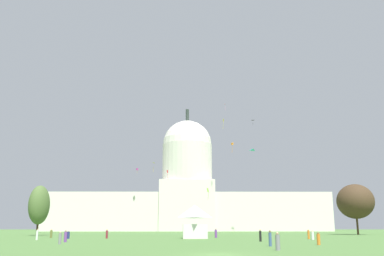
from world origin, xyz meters
TOP-DOWN VIEW (x-y plane):
  - ground_plane at (0.00, 0.00)m, footprint 800.00×800.00m
  - capitol_building at (-2.70, 195.38)m, footprint 146.99×26.95m
  - event_tent at (-1.02, 47.93)m, footprint 4.80×6.40m
  - tree_west_near at (-40.25, 76.61)m, footprint 6.54×7.27m
  - tree_east_far at (45.49, 88.71)m, footprint 14.58×14.58m
  - person_olive_near_tree_west at (-29.03, 51.98)m, footprint 0.60×0.60m
  - person_grey_near_tree_east at (5.79, 5.62)m, footprint 0.58×0.58m
  - person_purple_mid_right at (-19.44, 27.55)m, footprint 0.47×0.47m
  - person_denim_aisle_center at (6.71, 14.12)m, footprint 0.45×0.45m
  - person_white_mid_center at (18.52, 39.06)m, footprint 0.48×0.48m
  - person_navy_mid_left at (-24.04, 45.99)m, footprint 0.52×0.52m
  - person_maroon_front_left at (-17.40, 47.78)m, footprint 0.57×0.57m
  - person_black_front_center at (8.30, 30.18)m, footprint 0.39×0.39m
  - person_orange_edge_east at (19.16, 43.82)m, footprint 0.47×0.47m
  - person_purple_back_center at (3.27, 53.40)m, footprint 0.55×0.55m
  - person_white_back_right at (-27.09, 38.27)m, footprint 0.38×0.38m
  - person_orange_back_left at (13.08, 17.64)m, footprint 0.56×0.56m
  - person_grey_edge_west at (-18.04, 20.10)m, footprint 0.49×0.49m
  - kite_cyan_low at (10.25, 44.80)m, footprint 1.19×1.77m
  - kite_gold_mid at (-11.65, 76.60)m, footprint 0.79×1.66m
  - kite_yellow_high at (12.86, 143.97)m, footprint 0.54×0.80m
  - kite_lime_low at (4.45, 110.92)m, footprint 0.70×1.07m
  - kite_pink_high at (15.55, 161.25)m, footprint 0.72×1.45m
  - kite_black_high at (27.46, 155.53)m, footprint 1.63×0.97m
  - kite_orange_mid at (13.90, 119.23)m, footprint 0.91×0.86m
  - kite_magenta_mid at (-27.30, 175.24)m, footprint 1.18×1.19m
  - kite_red_mid at (-11.77, 162.57)m, footprint 0.71×0.83m

SIDE VIEW (x-z plane):
  - ground_plane at x=0.00m, z-range 0.00..0.00m
  - person_navy_mid_left at x=-24.04m, z-range -0.08..1.41m
  - person_orange_back_left at x=13.08m, z-range -0.07..1.41m
  - person_white_mid_center at x=18.52m, z-range -0.08..1.48m
  - person_grey_edge_west at x=-18.04m, z-range -0.06..1.49m
  - person_grey_near_tree_east at x=5.79m, z-range -0.08..1.53m
  - person_purple_mid_right at x=-19.44m, z-range -0.08..1.56m
  - person_maroon_front_left at x=-17.40m, z-range -0.07..1.62m
  - person_olive_near_tree_west at x=-29.03m, z-range -0.08..1.64m
  - person_orange_edge_east at x=19.16m, z-range -0.07..1.65m
  - person_denim_aisle_center at x=6.71m, z-range -0.05..1.64m
  - person_purple_back_center at x=3.27m, z-range -0.08..1.68m
  - person_white_back_right at x=-27.09m, z-range -0.06..1.70m
  - person_black_front_center at x=8.30m, z-range -0.05..1.72m
  - event_tent at x=-1.02m, z-range 0.06..6.21m
  - tree_west_near at x=-40.25m, z-range 1.32..13.83m
  - tree_east_far at x=45.49m, z-range 2.16..16.28m
  - kite_lime_low at x=4.45m, z-range 11.95..15.99m
  - kite_cyan_low at x=10.25m, z-range 15.35..15.77m
  - kite_gold_mid at x=-11.65m, z-range 17.01..19.33m
  - capitol_building at x=-2.70m, z-range -14.18..51.87m
  - kite_red_mid at x=-11.77m, z-range 24.52..28.97m
  - kite_magenta_mid at x=-27.30m, z-range 28.59..31.15m
  - kite_orange_mid at x=13.90m, z-range 29.82..33.61m
  - kite_yellow_high at x=12.86m, z-range 44.12..48.42m
  - kite_black_high at x=27.46m, z-range 48.27..50.33m
  - kite_pink_high at x=15.55m, z-range 57.27..60.19m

